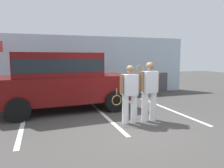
# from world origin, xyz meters

# --- Properties ---
(ground_plane) EXTENTS (40.00, 40.00, 0.00)m
(ground_plane) POSITION_xyz_m (0.00, 0.00, 0.00)
(ground_plane) COLOR #423F3D
(parking_stripe_0) EXTENTS (0.12, 4.40, 0.01)m
(parking_stripe_0) POSITION_xyz_m (-2.79, 1.50, 0.00)
(parking_stripe_0) COLOR silver
(parking_stripe_0) RESTS_ON ground_plane
(parking_stripe_1) EXTENTS (0.12, 4.40, 0.01)m
(parking_stripe_1) POSITION_xyz_m (-0.31, 1.50, 0.00)
(parking_stripe_1) COLOR silver
(parking_stripe_1) RESTS_ON ground_plane
(parking_stripe_2) EXTENTS (0.12, 4.40, 0.01)m
(parking_stripe_2) POSITION_xyz_m (2.17, 1.50, 0.00)
(parking_stripe_2) COLOR silver
(parking_stripe_2) RESTS_ON ground_plane
(house_frontage) EXTENTS (10.93, 0.40, 2.96)m
(house_frontage) POSITION_xyz_m (0.00, 5.56, 1.39)
(house_frontage) COLOR silver
(house_frontage) RESTS_ON ground_plane
(parked_suv) EXTENTS (4.74, 2.47, 2.05)m
(parked_suv) POSITION_xyz_m (-1.56, 2.53, 1.15)
(parked_suv) COLOR #590C0C
(parked_suv) RESTS_ON ground_plane
(tennis_player_man) EXTENTS (0.88, 0.28, 1.67)m
(tennis_player_man) POSITION_xyz_m (0.14, 0.34, 0.86)
(tennis_player_man) COLOR white
(tennis_player_man) RESTS_ON ground_plane
(tennis_player_woman) EXTENTS (0.79, 0.31, 1.76)m
(tennis_player_woman) POSITION_xyz_m (0.79, 0.38, 0.92)
(tennis_player_woman) COLOR white
(tennis_player_woman) RESTS_ON ground_plane
(potted_plant_by_porch) EXTENTS (0.59, 0.59, 0.78)m
(potted_plant_by_porch) POSITION_xyz_m (2.98, 4.31, 0.43)
(potted_plant_by_porch) COLOR gray
(potted_plant_by_porch) RESTS_ON ground_plane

